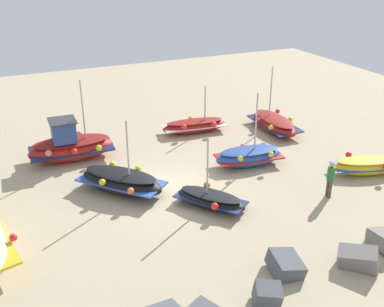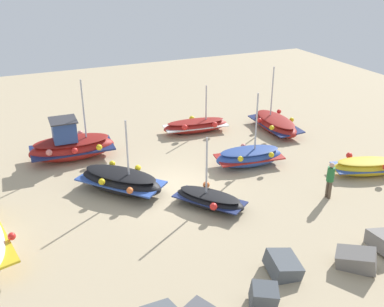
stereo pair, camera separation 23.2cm
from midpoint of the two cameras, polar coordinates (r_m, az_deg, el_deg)
name	(u,v)px [view 2 (the right image)]	position (r m, az deg, el deg)	size (l,w,h in m)	color
ground_plane	(171,188)	(20.52, -2.41, -4.43)	(48.64, 48.64, 0.00)	tan
fishing_boat_0	(71,145)	(23.88, -14.76, 1.00)	(4.37, 2.32, 4.16)	maroon
fishing_boat_1	(196,126)	(26.67, 0.73, 3.54)	(4.02, 1.94, 2.81)	maroon
fishing_boat_2	(210,199)	(18.97, 2.60, -5.79)	(2.88, 3.24, 3.14)	black
fishing_boat_4	(121,181)	(20.26, -8.66, -3.44)	(3.84, 4.07, 3.47)	black
fishing_boat_5	(275,124)	(27.34, 10.72, 3.73)	(2.13, 4.11, 3.79)	maroon
fishing_boat_6	(366,167)	(23.16, 21.43, -1.55)	(3.50, 2.16, 0.87)	gold
fishing_boat_7	(249,157)	(22.66, 7.54, -0.38)	(3.60, 1.92, 3.76)	#2D4C9E
person_walking	(330,178)	(20.25, 17.39, -2.96)	(0.32, 0.32, 1.68)	brown
breakwater_rocks	(250,288)	(14.62, 7.83, -16.50)	(17.48, 2.66, 1.19)	slate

